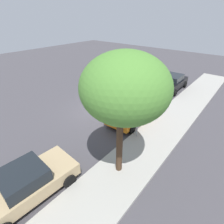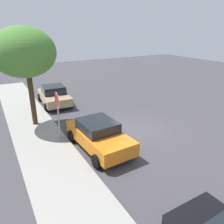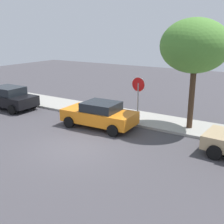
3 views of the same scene
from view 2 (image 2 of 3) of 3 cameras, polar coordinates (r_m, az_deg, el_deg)
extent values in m
plane|color=#423F44|center=(13.28, 6.92, -4.76)|extent=(60.00, 60.00, 0.00)
cube|color=#9E9B93|center=(11.23, -16.51, -10.30)|extent=(32.00, 2.65, 0.14)
cylinder|color=gray|center=(11.73, -13.70, -2.28)|extent=(0.08, 0.08, 2.45)
cylinder|color=white|center=(11.33, -14.19, 3.04)|extent=(0.83, 0.04, 0.83)
cylinder|color=red|center=(11.33, -14.19, 3.04)|extent=(0.78, 0.05, 0.78)
cube|color=orange|center=(11.06, -3.37, -6.51)|extent=(4.22, 2.03, 0.67)
cube|color=black|center=(10.92, -3.81, -3.51)|extent=(1.98, 1.71, 0.49)
cylinder|color=black|center=(12.00, -10.51, -6.23)|extent=(0.65, 0.25, 0.64)
cylinder|color=black|center=(12.70, -2.81, -4.28)|extent=(0.65, 0.25, 0.64)
cylinder|color=black|center=(9.78, -4.04, -12.74)|extent=(0.65, 0.25, 0.64)
cylinder|color=black|center=(10.62, 4.85, -9.77)|extent=(0.65, 0.25, 0.64)
cube|color=tan|center=(18.06, -14.84, 3.81)|extent=(4.24, 2.12, 0.61)
cube|color=black|center=(17.99, -15.09, 5.70)|extent=(1.85, 1.76, 0.58)
cylinder|color=black|center=(19.33, -18.40, 3.66)|extent=(0.65, 0.26, 0.64)
cylinder|color=black|center=(19.65, -12.98, 4.48)|extent=(0.65, 0.26, 0.64)
cylinder|color=black|center=(16.67, -16.85, 1.12)|extent=(0.65, 0.26, 0.64)
cylinder|color=black|center=(17.04, -10.64, 2.11)|extent=(0.65, 0.26, 0.64)
cylinder|color=black|center=(8.01, 26.84, -24.49)|extent=(0.64, 0.23, 0.64)
cylinder|color=#422D1E|center=(14.03, -20.08, 2.87)|extent=(0.30, 0.30, 3.35)
ellipsoid|color=#4C8433|center=(13.37, -22.09, 14.27)|extent=(3.55, 3.55, 2.81)
camera|label=1|loc=(18.44, -37.68, 20.98)|focal=28.00mm
camera|label=3|loc=(24.12, 14.65, 19.23)|focal=45.00mm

